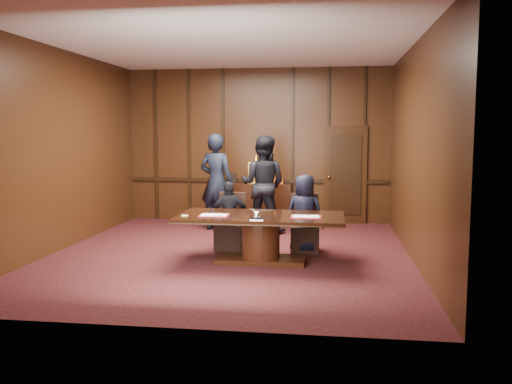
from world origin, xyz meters
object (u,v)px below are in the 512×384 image
(signatory_left, at_px, (230,216))
(witness_right, at_px, (263,184))
(signatory_right, at_px, (305,214))
(sideboard, at_px, (256,201))
(witness_left, at_px, (216,182))
(conference_table, at_px, (261,231))

(signatory_left, distance_m, witness_right, 1.86)
(signatory_right, height_order, witness_right, witness_right)
(sideboard, relative_size, witness_right, 0.81)
(signatory_left, relative_size, witness_left, 0.60)
(signatory_right, relative_size, witness_right, 0.68)
(signatory_left, relative_size, witness_right, 0.61)
(signatory_left, bearing_deg, witness_right, -116.94)
(sideboard, xyz_separation_m, witness_right, (0.30, -1.18, 0.51))
(sideboard, relative_size, conference_table, 0.61)
(conference_table, distance_m, witness_right, 2.64)
(signatory_left, xyz_separation_m, signatory_right, (1.30, 0.00, 0.07))
(signatory_left, relative_size, signatory_right, 0.90)
(signatory_left, bearing_deg, sideboard, -106.52)
(signatory_left, distance_m, witness_left, 2.07)
(signatory_right, bearing_deg, sideboard, -52.12)
(signatory_right, distance_m, witness_right, 2.04)
(sideboard, xyz_separation_m, conference_table, (0.59, -3.76, 0.02))
(signatory_right, bearing_deg, signatory_left, 15.13)
(witness_left, bearing_deg, sideboard, -108.35)
(sideboard, height_order, signatory_right, sideboard)
(signatory_right, height_order, witness_left, witness_left)
(signatory_left, height_order, signatory_right, signatory_right)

